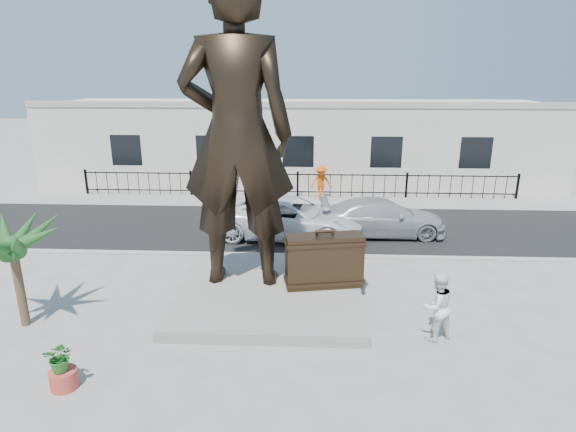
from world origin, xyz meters
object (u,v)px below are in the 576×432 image
Objects in this scene: statue at (237,135)px; tourist at (437,306)px; car_white at (290,217)px; suitcase at (324,261)px.

tourist is (5.10, -2.58, -3.73)m from statue.
statue reaches higher than car_white.
suitcase is 0.39× the size of car_white.
statue reaches higher than tourist.
car_white is at bearing 93.36° from suitcase.
suitcase is 5.09m from car_white.
tourist is 8.16m from car_white.
car_white is (1.26, 4.61, -3.81)m from statue.
suitcase is at bearing 171.02° from statue.
statue is at bearing 172.59° from car_white.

